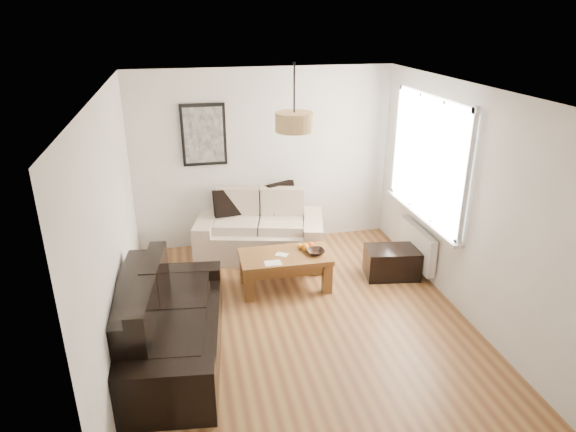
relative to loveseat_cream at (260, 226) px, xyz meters
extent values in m
plane|color=brown|center=(0.16, -1.78, -0.44)|extent=(4.50, 4.50, 0.00)
cube|color=white|center=(1.98, -0.98, -0.06)|extent=(0.10, 0.90, 0.52)
cylinder|color=tan|center=(0.16, -1.48, 1.79)|extent=(0.40, 0.40, 0.20)
cube|color=black|center=(1.61, -1.03, -0.25)|extent=(0.75, 0.55, 0.40)
cube|color=black|center=(-0.43, 0.22, 0.31)|extent=(0.41, 0.17, 0.39)
cube|color=black|center=(0.36, 0.22, 0.33)|extent=(0.45, 0.31, 0.44)
imported|color=black|center=(0.54, -1.09, 0.05)|extent=(0.23, 0.23, 0.06)
sphere|color=orange|center=(0.43, -0.95, 0.06)|extent=(0.11, 0.11, 0.09)
sphere|color=#D74312|center=(0.52, -0.90, 0.06)|extent=(0.09, 0.09, 0.08)
sphere|color=orange|center=(0.38, -0.90, 0.06)|extent=(0.08, 0.08, 0.07)
cube|color=white|center=(-0.04, -1.22, 0.02)|extent=(0.20, 0.14, 0.01)
camera|label=1|loc=(-1.02, -6.56, 2.86)|focal=31.36mm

